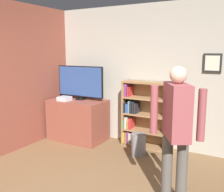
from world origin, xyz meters
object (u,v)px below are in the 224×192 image
bookshelf (142,115)px  person (176,124)px  game_console (64,99)px  television (80,82)px  waste_bin (138,144)px

bookshelf → person: bearing=-55.8°
game_console → bookshelf: bearing=17.5°
television → person: bearing=-30.8°
television → bookshelf: bearing=8.4°
waste_bin → bookshelf: bearing=105.5°
game_console → waste_bin: game_console is taller
bookshelf → person: (1.11, -1.64, 0.38)m
television → waste_bin: 1.76m
bookshelf → person: 2.01m
waste_bin → person: bearing=-50.5°
television → game_console: (-0.20, -0.28, -0.32)m
television → person: person is taller
bookshelf → waste_bin: size_ratio=3.31×
bookshelf → waste_bin: 0.62m
bookshelf → waste_bin: (0.12, -0.43, -0.43)m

